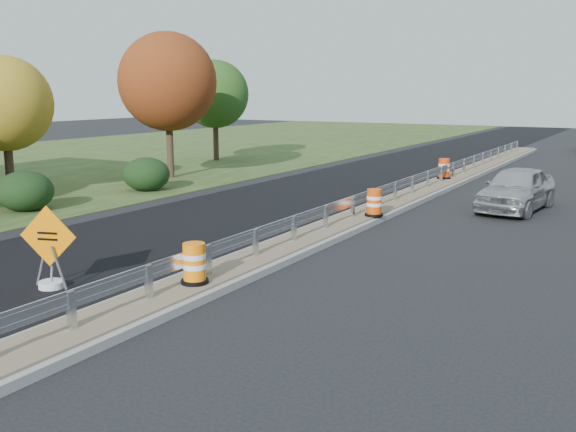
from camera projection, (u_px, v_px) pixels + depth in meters
The scene contains 15 objects.
ground at pixel (294, 248), 18.27m from camera, with size 140.00×140.00×0.00m, color black.
grass_verge_near at pixel (30, 165), 38.58m from camera, with size 30.00×120.00×0.03m, color #2A421C.
milled_overlay at pixel (319, 190), 28.93m from camera, with size 7.20×120.00×0.01m, color black.
median at pixel (395, 203), 25.04m from camera, with size 1.60×55.00×0.23m.
guardrail at pixel (404, 184), 25.77m from camera, with size 0.10×46.15×0.72m.
hedge_mid at pixel (25, 191), 23.79m from camera, with size 2.09×2.09×1.52m, color black.
hedge_north at pixel (146, 174), 28.64m from camera, with size 2.09×2.09×1.52m, color black.
tree_near_yellow at pixel (4, 104), 26.62m from camera, with size 3.96×3.96×5.88m.
tree_near_red at pixel (168, 82), 32.24m from camera, with size 4.95×4.95×7.35m.
tree_near_back at pixel (215, 94), 40.63m from camera, with size 4.29×4.29×6.37m.
caution_sign at pixel (50, 268), 14.47m from camera, with size 1.32×0.58×1.90m.
barrel_median_near at pixel (194, 264), 14.08m from camera, with size 0.62×0.62×0.91m.
barrel_median_mid at pixel (374, 203), 21.73m from camera, with size 0.63×0.63×0.92m.
barrel_median_far at pixel (444, 169), 31.06m from camera, with size 0.66×0.66×0.97m.
car_silver at pixel (517, 189), 23.92m from camera, with size 1.94×4.83×1.65m, color #BCBCC1.
Camera 1 is at (8.77, -15.44, 4.39)m, focal length 40.00 mm.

